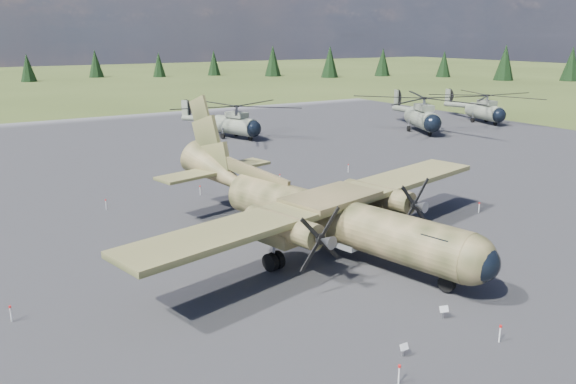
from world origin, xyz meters
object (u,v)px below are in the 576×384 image
helicopter_far (485,103)px  helicopter_mid (423,107)px  transport_plane (319,208)px  helicopter_near (234,115)px

helicopter_far → helicopter_mid: bearing=-160.2°
helicopter_mid → helicopter_far: helicopter_mid is taller
transport_plane → helicopter_mid: 47.93m
transport_plane → helicopter_mid: transport_plane is taller
transport_plane → helicopter_near: (13.19, 39.00, 0.43)m
helicopter_near → helicopter_far: bearing=-29.0°
helicopter_mid → transport_plane: bearing=-118.3°
transport_plane → helicopter_near: transport_plane is taller
helicopter_near → helicopter_mid: 26.44m
transport_plane → helicopter_near: 41.17m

